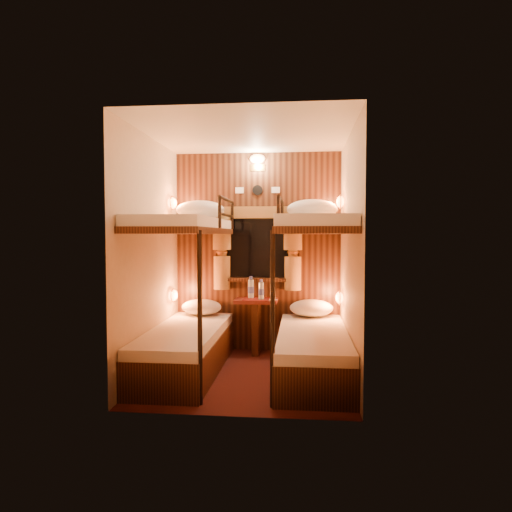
# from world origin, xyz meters

# --- Properties ---
(floor) EXTENTS (2.10, 2.10, 0.00)m
(floor) POSITION_xyz_m (0.00, 0.00, 0.00)
(floor) COLOR #3C1210
(floor) RESTS_ON ground
(ceiling) EXTENTS (2.10, 2.10, 0.00)m
(ceiling) POSITION_xyz_m (0.00, 0.00, 2.40)
(ceiling) COLOR silver
(ceiling) RESTS_ON wall_back
(wall_back) EXTENTS (2.40, 0.00, 2.40)m
(wall_back) POSITION_xyz_m (0.00, 1.05, 1.20)
(wall_back) COLOR #C6B293
(wall_back) RESTS_ON floor
(wall_front) EXTENTS (2.40, 0.00, 2.40)m
(wall_front) POSITION_xyz_m (0.00, -1.05, 1.20)
(wall_front) COLOR #C6B293
(wall_front) RESTS_ON floor
(wall_left) EXTENTS (0.00, 2.40, 2.40)m
(wall_left) POSITION_xyz_m (-1.00, 0.00, 1.20)
(wall_left) COLOR #C6B293
(wall_left) RESTS_ON floor
(wall_right) EXTENTS (0.00, 2.40, 2.40)m
(wall_right) POSITION_xyz_m (1.00, 0.00, 1.20)
(wall_right) COLOR #C6B293
(wall_right) RESTS_ON floor
(back_panel) EXTENTS (2.00, 0.03, 2.40)m
(back_panel) POSITION_xyz_m (0.00, 1.04, 1.20)
(back_panel) COLOR black
(back_panel) RESTS_ON floor
(bunk_left) EXTENTS (0.72, 1.90, 1.82)m
(bunk_left) POSITION_xyz_m (-0.65, 0.07, 0.56)
(bunk_left) COLOR black
(bunk_left) RESTS_ON floor
(bunk_right) EXTENTS (0.72, 1.90, 1.82)m
(bunk_right) POSITION_xyz_m (0.65, 0.07, 0.56)
(bunk_right) COLOR black
(bunk_right) RESTS_ON floor
(window) EXTENTS (1.00, 0.12, 0.79)m
(window) POSITION_xyz_m (0.00, 1.00, 1.18)
(window) COLOR black
(window) RESTS_ON back_panel
(curtains) EXTENTS (1.10, 0.22, 1.00)m
(curtains) POSITION_xyz_m (0.00, 0.97, 1.26)
(curtains) COLOR olive
(curtains) RESTS_ON back_panel
(back_fixtures) EXTENTS (0.54, 0.09, 0.48)m
(back_fixtures) POSITION_xyz_m (0.00, 1.00, 2.25)
(back_fixtures) COLOR black
(back_fixtures) RESTS_ON back_panel
(reading_lamps) EXTENTS (2.00, 0.20, 1.25)m
(reading_lamps) POSITION_xyz_m (-0.00, 0.70, 1.24)
(reading_lamps) COLOR orange
(reading_lamps) RESTS_ON wall_left
(table) EXTENTS (0.50, 0.34, 0.66)m
(table) POSITION_xyz_m (0.00, 0.85, 0.41)
(table) COLOR maroon
(table) RESTS_ON floor
(bottle_left) EXTENTS (0.08, 0.08, 0.26)m
(bottle_left) POSITION_xyz_m (-0.07, 0.92, 0.76)
(bottle_left) COLOR #99BFE5
(bottle_left) RESTS_ON table
(bottle_right) EXTENTS (0.07, 0.07, 0.24)m
(bottle_right) POSITION_xyz_m (0.06, 0.80, 0.75)
(bottle_right) COLOR #99BFE5
(bottle_right) RESTS_ON table
(sachet_a) EXTENTS (0.09, 0.07, 0.01)m
(sachet_a) POSITION_xyz_m (0.21, 0.79, 0.65)
(sachet_a) COLOR silver
(sachet_a) RESTS_ON table
(sachet_b) EXTENTS (0.09, 0.07, 0.01)m
(sachet_b) POSITION_xyz_m (0.20, 0.82, 0.65)
(sachet_b) COLOR silver
(sachet_b) RESTS_ON table
(pillow_lower_left) EXTENTS (0.48, 0.34, 0.19)m
(pillow_lower_left) POSITION_xyz_m (-0.65, 0.81, 0.55)
(pillow_lower_left) COLOR silver
(pillow_lower_left) RESTS_ON bunk_left
(pillow_lower_right) EXTENTS (0.51, 0.36, 0.20)m
(pillow_lower_right) POSITION_xyz_m (0.65, 0.83, 0.56)
(pillow_lower_right) COLOR silver
(pillow_lower_right) RESTS_ON bunk_right
(pillow_upper_left) EXTENTS (0.57, 0.41, 0.22)m
(pillow_upper_left) POSITION_xyz_m (-0.65, 0.77, 1.70)
(pillow_upper_left) COLOR silver
(pillow_upper_left) RESTS_ON bunk_left
(pillow_upper_right) EXTENTS (0.58, 0.41, 0.23)m
(pillow_upper_right) POSITION_xyz_m (0.65, 0.74, 1.70)
(pillow_upper_right) COLOR silver
(pillow_upper_right) RESTS_ON bunk_right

